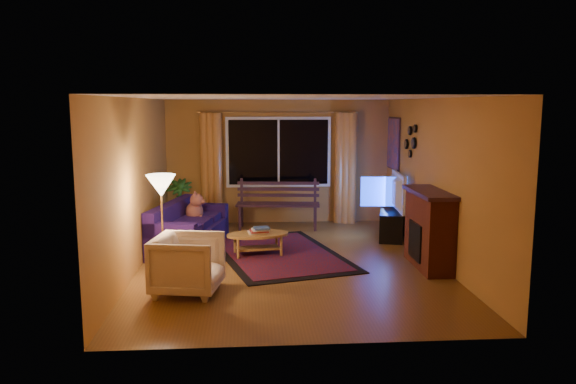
{
  "coord_description": "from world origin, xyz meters",
  "views": [
    {
      "loc": [
        -0.62,
        -8.34,
        2.41
      ],
      "look_at": [
        0.0,
        0.3,
        1.05
      ],
      "focal_mm": 35.0,
      "sensor_mm": 36.0,
      "label": 1
    }
  ],
  "objects": [
    {
      "name": "mirror_cluster",
      "position": [
        2.21,
        1.3,
        1.8
      ],
      "size": [
        0.06,
        0.6,
        0.56
      ],
      "primitive_type": null,
      "color": "black",
      "rests_on": "wall_right"
    },
    {
      "name": "curtain_right",
      "position": [
        1.35,
        2.88,
        1.12
      ],
      "size": [
        0.36,
        0.36,
        2.24
      ],
      "primitive_type": "cylinder",
      "color": "orange",
      "rests_on": "ground"
    },
    {
      "name": "tv_console",
      "position": [
        1.98,
        1.55,
        0.25
      ],
      "size": [
        0.69,
        1.27,
        0.5
      ],
      "primitive_type": "cube",
      "rotation": [
        0.0,
        0.0,
        -0.25
      ],
      "color": "black",
      "rests_on": "ground"
    },
    {
      "name": "painting",
      "position": [
        2.22,
        2.45,
        1.65
      ],
      "size": [
        0.04,
        0.76,
        0.96
      ],
      "primitive_type": "cube",
      "color": "#CC512D",
      "rests_on": "wall_right"
    },
    {
      "name": "curtain_rod",
      "position": [
        0.0,
        2.9,
        2.25
      ],
      "size": [
        3.2,
        0.03,
        0.03
      ],
      "primitive_type": "cylinder",
      "rotation": [
        0.0,
        1.57,
        0.0
      ],
      "color": "#BF8C3F",
      "rests_on": "wall_back"
    },
    {
      "name": "potted_plant",
      "position": [
        -1.99,
        2.75,
        0.47
      ],
      "size": [
        0.55,
        0.55,
        0.94
      ],
      "primitive_type": "imported",
      "rotation": [
        0.0,
        0.0,
        -0.04
      ],
      "color": "#235B1E",
      "rests_on": "ground"
    },
    {
      "name": "curtain_left",
      "position": [
        -1.35,
        2.88,
        1.12
      ],
      "size": [
        0.36,
        0.36,
        2.24
      ],
      "primitive_type": "cylinder",
      "color": "orange",
      "rests_on": "ground"
    },
    {
      "name": "window",
      "position": [
        0.0,
        2.94,
        1.45
      ],
      "size": [
        2.0,
        0.02,
        1.3
      ],
      "primitive_type": "cube",
      "color": "black",
      "rests_on": "wall_back"
    },
    {
      "name": "wall_left",
      "position": [
        -2.26,
        0.0,
        1.25
      ],
      "size": [
        0.02,
        6.0,
        2.5
      ],
      "primitive_type": "cube",
      "color": "#BD8239",
      "rests_on": "ground"
    },
    {
      "name": "armchair",
      "position": [
        -1.4,
        -1.31,
        0.42
      ],
      "size": [
        0.9,
        0.94,
        0.84
      ],
      "primitive_type": "imported",
      "rotation": [
        0.0,
        0.0,
        1.39
      ],
      "color": "beige",
      "rests_on": "ground"
    },
    {
      "name": "television",
      "position": [
        1.98,
        1.55,
        0.84
      ],
      "size": [
        0.26,
        1.18,
        0.68
      ],
      "primitive_type": "imported",
      "rotation": [
        0.0,
        0.0,
        1.48
      ],
      "color": "black",
      "rests_on": "tv_console"
    },
    {
      "name": "fireplace",
      "position": [
        2.05,
        -0.4,
        0.55
      ],
      "size": [
        0.4,
        1.2,
        1.1
      ],
      "primitive_type": "cube",
      "color": "maroon",
      "rests_on": "ground"
    },
    {
      "name": "floor_lamp",
      "position": [
        -1.79,
        -0.76,
        0.73
      ],
      "size": [
        0.26,
        0.26,
        1.47
      ],
      "primitive_type": "cylinder",
      "rotation": [
        0.0,
        0.0,
        0.08
      ],
      "color": "#BF8C3F",
      "rests_on": "ground"
    },
    {
      "name": "ceiling",
      "position": [
        0.0,
        0.0,
        2.51
      ],
      "size": [
        4.5,
        6.0,
        0.02
      ],
      "primitive_type": "cube",
      "color": "white",
      "rests_on": "ground"
    },
    {
      "name": "bench",
      "position": [
        -0.05,
        2.37,
        0.24
      ],
      "size": [
        1.65,
        0.63,
        0.48
      ],
      "primitive_type": "cube",
      "rotation": [
        0.0,
        0.0,
        -0.1
      ],
      "color": "#311A23",
      "rests_on": "ground"
    },
    {
      "name": "coffee_table",
      "position": [
        -0.48,
        0.44,
        0.18
      ],
      "size": [
        1.15,
        1.15,
        0.36
      ],
      "primitive_type": "cylinder",
      "rotation": [
        0.0,
        0.0,
        0.16
      ],
      "color": "#B07F3B",
      "rests_on": "ground"
    },
    {
      "name": "rug",
      "position": [
        -0.13,
        0.48,
        0.01
      ],
      "size": [
        2.48,
        3.23,
        0.02
      ],
      "primitive_type": "cube",
      "rotation": [
        0.0,
        0.0,
        0.26
      ],
      "color": "#6B0C0A",
      "rests_on": "ground"
    },
    {
      "name": "wall_right",
      "position": [
        2.26,
        0.0,
        1.25
      ],
      "size": [
        0.02,
        6.0,
        2.5
      ],
      "primitive_type": "cube",
      "color": "#BD8239",
      "rests_on": "ground"
    },
    {
      "name": "dog",
      "position": [
        -1.56,
        1.38,
        0.62
      ],
      "size": [
        0.36,
        0.46,
        0.47
      ],
      "primitive_type": null,
      "rotation": [
        0.0,
        0.0,
        -0.1
      ],
      "color": "#9D5444",
      "rests_on": "sofa"
    },
    {
      "name": "floor",
      "position": [
        0.0,
        0.0,
        -0.01
      ],
      "size": [
        4.5,
        6.0,
        0.02
      ],
      "primitive_type": "cube",
      "color": "brown",
      "rests_on": "ground"
    },
    {
      "name": "sofa",
      "position": [
        -1.61,
        0.95,
        0.39
      ],
      "size": [
        1.25,
        2.06,
        0.78
      ],
      "primitive_type": "cube",
      "rotation": [
        0.0,
        0.0,
        -0.24
      ],
      "color": "#1D0D41",
      "rests_on": "ground"
    },
    {
      "name": "wall_back",
      "position": [
        0.0,
        3.01,
        1.25
      ],
      "size": [
        4.5,
        0.02,
        2.5
      ],
      "primitive_type": "cube",
      "color": "#BD8239",
      "rests_on": "ground"
    }
  ]
}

